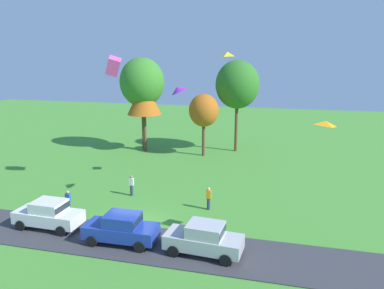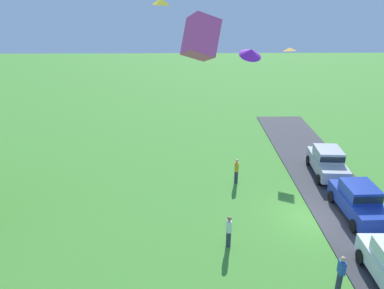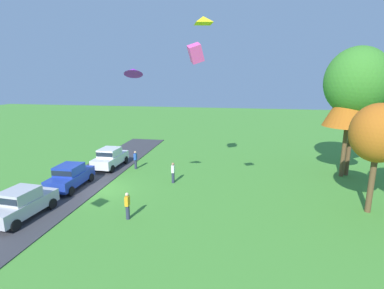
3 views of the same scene
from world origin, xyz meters
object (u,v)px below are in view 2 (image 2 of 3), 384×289
Objects in this scene: kite_diamond_topmost at (290,49)px; person_on_lawn at (236,171)px; kite_delta_high_left at (251,52)px; kite_diamond_near_flag at (161,2)px; car_sedan_mid_row at (328,161)px; person_watching_sky at (341,273)px; car_sedan_by_flagpole at (359,200)px; kite_box_high_right at (201,37)px; person_beside_suv at (229,231)px.

person_on_lawn is at bearing 146.96° from kite_diamond_topmost.
person_on_lawn is 1.46× the size of kite_delta_high_left.
kite_delta_high_left is (-2.66, -4.70, -2.39)m from kite_diamond_near_flag.
car_sedan_mid_row is 11.17m from person_watching_sky.
person_watching_sky is at bearing 174.64° from kite_diamond_topmost.
person_on_lawn is at bearing 17.92° from person_watching_sky.
kite_diamond_near_flag is at bearing 126.10° from kite_diamond_topmost.
kite_box_high_right is at bearing 116.08° from car_sedan_by_flagpole.
kite_delta_high_left is at bearing -177.37° from person_on_lawn.
kite_diamond_topmost reaches higher than person_on_lawn.
car_sedan_by_flagpole is 2.59× the size of person_beside_suv.
kite_box_high_right reaches higher than kite_delta_high_left.
car_sedan_mid_row is at bearing -43.71° from kite_box_high_right.
person_on_lawn is 12.91m from kite_box_high_right.
car_sedan_mid_row is 9.15m from kite_diamond_topmost.
car_sedan_mid_row is 3.40× the size of kite_box_high_right.
kite_diamond_topmost is 0.78× the size of kite_box_high_right.
car_sedan_mid_row is 10.78m from person_beside_suv.
person_watching_sky is at bearing -142.54° from kite_diamond_near_flag.
kite_box_high_right is 1.39× the size of kite_diamond_near_flag.
car_sedan_by_flagpole is 7.46m from person_on_lawn.
person_on_lawn is 1.79× the size of kite_diamond_near_flag.
kite_diamond_near_flag is at bearing 93.26° from car_sedan_mid_row.
kite_box_high_right reaches higher than person_beside_suv.
person_watching_sky is at bearing -124.78° from person_beside_suv.
car_sedan_by_flagpole is 4.27× the size of kite_diamond_topmost.
kite_diamond_topmost is (13.83, -5.91, 6.73)m from person_beside_suv.
kite_diamond_near_flag is (7.05, 3.38, 10.30)m from person_beside_suv.
kite_diamond_near_flag is at bearing 67.67° from car_sedan_by_flagpole.
person_on_lawn is at bearing 57.34° from car_sedan_by_flagpole.
car_sedan_by_flagpole is at bearing -122.66° from person_on_lawn.
kite_delta_high_left is (1.81, 6.18, 7.75)m from car_sedan_by_flagpole.
person_on_lawn is at bearing 2.63° from kite_delta_high_left.
person_on_lawn is (9.62, 3.11, 0.00)m from person_watching_sky.
kite_diamond_topmost is (6.15, 1.66, 6.57)m from car_sedan_mid_row.
person_beside_suv is at bearing 156.85° from kite_diamond_topmost.
person_watching_sky is 1.79× the size of kite_diamond_near_flag.
person_watching_sky is 16.34m from kite_diamond_near_flag.
car_sedan_mid_row is at bearing -44.59° from person_beside_suv.
kite_delta_high_left reaches higher than kite_diamond_topmost.
car_sedan_mid_row is at bearing -80.47° from person_on_lawn.
person_watching_sky is 18.20m from kite_diamond_topmost.
kite_box_high_right is 1.13× the size of kite_delta_high_left.
kite_diamond_topmost is 0.89× the size of kite_delta_high_left.
person_beside_suv is (-7.68, 7.57, -0.16)m from car_sedan_mid_row.
kite_diamond_near_flag is (8.89, 1.85, 0.94)m from kite_box_high_right.
person_beside_suv is at bearing 169.55° from person_on_lawn.
kite_delta_high_left is (7.40, 3.01, 7.91)m from person_watching_sky.
kite_diamond_topmost reaches higher than car_sedan_by_flagpole.
car_sedan_by_flagpole is at bearing 179.25° from car_sedan_mid_row.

